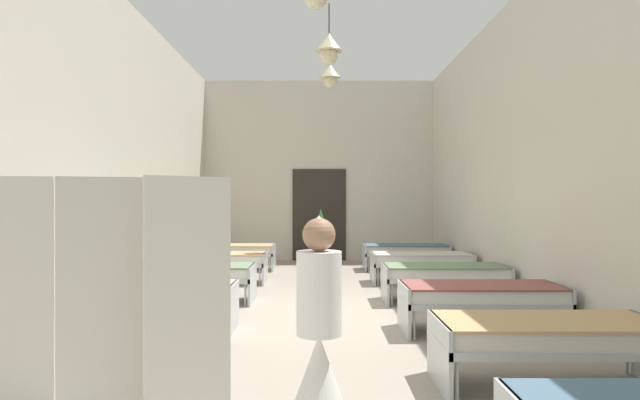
{
  "coord_description": "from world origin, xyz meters",
  "views": [
    {
      "loc": [
        0.02,
        -7.39,
        1.59
      ],
      "look_at": [
        0.0,
        1.11,
        1.59
      ],
      "focal_mm": 30.08,
      "sensor_mm": 36.0,
      "label": 1
    }
  ],
  "objects_px": {
    "bed_right_row_1": "(550,336)",
    "nurse_near_aisle": "(320,361)",
    "bed_left_row_3": "(194,274)",
    "potted_plant": "(322,232)",
    "bed_right_row_5": "(407,251)",
    "bed_left_row_4": "(218,260)",
    "bed_right_row_4": "(423,260)",
    "bed_left_row_5": "(234,251)",
    "privacy_screen": "(102,357)",
    "bed_right_row_3": "(446,274)",
    "bed_left_row_1": "(88,335)",
    "bed_left_row_2": "(157,295)",
    "bed_right_row_2": "(483,296)"
  },
  "relations": [
    {
      "from": "bed_right_row_1",
      "to": "nurse_near_aisle",
      "type": "xyz_separation_m",
      "value": [
        -1.95,
        -1.01,
        0.09
      ]
    },
    {
      "from": "bed_right_row_3",
      "to": "privacy_screen",
      "type": "distance_m",
      "value": 6.55
    },
    {
      "from": "bed_right_row_1",
      "to": "nurse_near_aisle",
      "type": "distance_m",
      "value": 2.19
    },
    {
      "from": "bed_right_row_1",
      "to": "bed_right_row_5",
      "type": "distance_m",
      "value": 7.6
    },
    {
      "from": "bed_right_row_1",
      "to": "bed_left_row_2",
      "type": "distance_m",
      "value": 4.36
    },
    {
      "from": "bed_right_row_2",
      "to": "bed_left_row_3",
      "type": "relative_size",
      "value": 1.0
    },
    {
      "from": "bed_left_row_3",
      "to": "potted_plant",
      "type": "distance_m",
      "value": 5.16
    },
    {
      "from": "privacy_screen",
      "to": "nurse_near_aisle",
      "type": "bearing_deg",
      "value": 24.78
    },
    {
      "from": "bed_left_row_3",
      "to": "bed_left_row_5",
      "type": "distance_m",
      "value": 3.8
    },
    {
      "from": "bed_right_row_2",
      "to": "bed_left_row_3",
      "type": "xyz_separation_m",
      "value": [
        -3.92,
        1.9,
        0.0
      ]
    },
    {
      "from": "bed_left_row_1",
      "to": "bed_right_row_2",
      "type": "bearing_deg",
      "value": 25.83
    },
    {
      "from": "bed_left_row_3",
      "to": "privacy_screen",
      "type": "xyz_separation_m",
      "value": [
        0.95,
        -5.82,
        0.41
      ]
    },
    {
      "from": "bed_left_row_5",
      "to": "privacy_screen",
      "type": "distance_m",
      "value": 9.67
    },
    {
      "from": "bed_left_row_4",
      "to": "bed_left_row_5",
      "type": "relative_size",
      "value": 1.0
    },
    {
      "from": "bed_right_row_5",
      "to": "nurse_near_aisle",
      "type": "xyz_separation_m",
      "value": [
        -1.95,
        -8.61,
        0.09
      ]
    },
    {
      "from": "bed_right_row_3",
      "to": "bed_left_row_4",
      "type": "height_order",
      "value": "same"
    },
    {
      "from": "bed_right_row_1",
      "to": "bed_left_row_2",
      "type": "bearing_deg",
      "value": 154.17
    },
    {
      "from": "bed_right_row_1",
      "to": "nurse_near_aisle",
      "type": "relative_size",
      "value": 1.28
    },
    {
      "from": "bed_right_row_1",
      "to": "nurse_near_aisle",
      "type": "height_order",
      "value": "nurse_near_aisle"
    },
    {
      "from": "nurse_near_aisle",
      "to": "privacy_screen",
      "type": "relative_size",
      "value": 0.87
    },
    {
      "from": "bed_left_row_4",
      "to": "bed_right_row_4",
      "type": "xyz_separation_m",
      "value": [
        3.92,
        0.0,
        0.0
      ]
    },
    {
      "from": "bed_right_row_5",
      "to": "bed_left_row_1",
      "type": "bearing_deg",
      "value": -117.31
    },
    {
      "from": "bed_left_row_1",
      "to": "bed_left_row_3",
      "type": "height_order",
      "value": "same"
    },
    {
      "from": "bed_right_row_4",
      "to": "privacy_screen",
      "type": "height_order",
      "value": "privacy_screen"
    },
    {
      "from": "bed_right_row_2",
      "to": "privacy_screen",
      "type": "distance_m",
      "value": 4.93
    },
    {
      "from": "potted_plant",
      "to": "bed_right_row_5",
      "type": "bearing_deg",
      "value": -26.1
    },
    {
      "from": "bed_left_row_1",
      "to": "privacy_screen",
      "type": "height_order",
      "value": "privacy_screen"
    },
    {
      "from": "bed_left_row_4",
      "to": "potted_plant",
      "type": "bearing_deg",
      "value": 54.87
    },
    {
      "from": "bed_left_row_4",
      "to": "potted_plant",
      "type": "distance_m",
      "value": 3.49
    },
    {
      "from": "bed_left_row_1",
      "to": "bed_left_row_5",
      "type": "height_order",
      "value": "same"
    },
    {
      "from": "bed_right_row_4",
      "to": "bed_right_row_5",
      "type": "relative_size",
      "value": 1.0
    },
    {
      "from": "bed_right_row_5",
      "to": "bed_left_row_5",
      "type": "bearing_deg",
      "value": 180.0
    },
    {
      "from": "bed_left_row_5",
      "to": "privacy_screen",
      "type": "xyz_separation_m",
      "value": [
        0.95,
        -9.62,
        0.41
      ]
    },
    {
      "from": "bed_left_row_3",
      "to": "bed_left_row_4",
      "type": "xyz_separation_m",
      "value": [
        0.0,
        1.9,
        0.0
      ]
    },
    {
      "from": "bed_right_row_2",
      "to": "potted_plant",
      "type": "bearing_deg",
      "value": 106.16
    },
    {
      "from": "bed_left_row_4",
      "to": "bed_left_row_5",
      "type": "height_order",
      "value": "same"
    },
    {
      "from": "bed_left_row_1",
      "to": "bed_right_row_1",
      "type": "relative_size",
      "value": 1.0
    },
    {
      "from": "bed_left_row_4",
      "to": "bed_right_row_5",
      "type": "xyz_separation_m",
      "value": [
        3.92,
        1.9,
        0.0
      ]
    },
    {
      "from": "bed_left_row_5",
      "to": "bed_right_row_3",
      "type": "bearing_deg",
      "value": -44.08
    },
    {
      "from": "bed_left_row_2",
      "to": "privacy_screen",
      "type": "distance_m",
      "value": 4.05
    },
    {
      "from": "bed_right_row_3",
      "to": "potted_plant",
      "type": "height_order",
      "value": "potted_plant"
    },
    {
      "from": "bed_left_row_3",
      "to": "bed_right_row_3",
      "type": "xyz_separation_m",
      "value": [
        3.92,
        0.0,
        0.0
      ]
    },
    {
      "from": "bed_right_row_1",
      "to": "bed_right_row_2",
      "type": "bearing_deg",
      "value": 90.0
    },
    {
      "from": "bed_right_row_3",
      "to": "nurse_near_aisle",
      "type": "relative_size",
      "value": 1.28
    },
    {
      "from": "bed_left_row_4",
      "to": "bed_right_row_5",
      "type": "height_order",
      "value": "same"
    },
    {
      "from": "bed_right_row_4",
      "to": "potted_plant",
      "type": "relative_size",
      "value": 1.38
    },
    {
      "from": "bed_left_row_1",
      "to": "bed_left_row_4",
      "type": "xyz_separation_m",
      "value": [
        0.0,
        5.7,
        0.0
      ]
    },
    {
      "from": "bed_left_row_2",
      "to": "privacy_screen",
      "type": "height_order",
      "value": "privacy_screen"
    },
    {
      "from": "bed_right_row_2",
      "to": "bed_left_row_3",
      "type": "bearing_deg",
      "value": 154.17
    },
    {
      "from": "bed_right_row_5",
      "to": "privacy_screen",
      "type": "xyz_separation_m",
      "value": [
        -2.97,
        -9.62,
        0.41
      ]
    }
  ]
}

